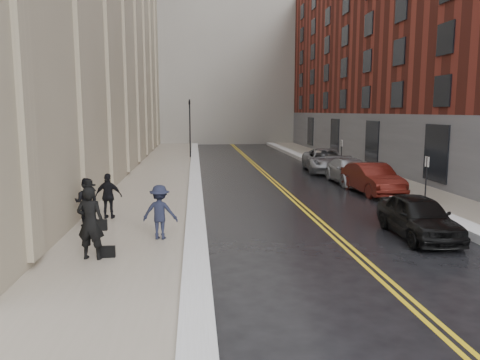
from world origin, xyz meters
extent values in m
plane|color=black|center=(0.00, 0.00, 0.00)|extent=(160.00, 160.00, 0.00)
cube|color=gray|center=(-4.50, 16.00, 0.07)|extent=(4.00, 64.00, 0.15)
cube|color=gray|center=(9.00, 16.00, 0.07)|extent=(3.00, 64.00, 0.15)
cube|color=gold|center=(2.38, 16.00, 0.00)|extent=(0.12, 64.00, 0.01)
cube|color=gold|center=(2.62, 16.00, 0.00)|extent=(0.12, 64.00, 0.01)
cube|color=white|center=(-2.20, 16.00, 0.13)|extent=(0.70, 60.80, 0.26)
cube|color=white|center=(7.15, 16.00, 0.15)|extent=(0.85, 60.80, 0.30)
cube|color=maroon|center=(17.50, 23.00, 9.00)|extent=(14.00, 50.00, 18.00)
cylinder|color=black|center=(-2.60, 30.00, 2.60)|extent=(0.12, 0.12, 5.20)
imported|color=black|center=(-2.60, 30.00, 4.60)|extent=(0.18, 0.15, 0.90)
cylinder|color=black|center=(7.90, 8.00, 1.10)|extent=(0.06, 0.06, 2.20)
cube|color=white|center=(7.90, 8.00, 2.00)|extent=(0.02, 0.35, 0.45)
cylinder|color=black|center=(7.90, 20.00, 1.10)|extent=(0.06, 0.06, 2.20)
cube|color=white|center=(7.90, 20.00, 2.00)|extent=(0.02, 0.35, 0.45)
imported|color=black|center=(5.20, 3.17, 0.71)|extent=(1.86, 4.25, 1.42)
imported|color=#48110C|center=(6.80, 11.42, 0.78)|extent=(1.93, 4.81, 1.55)
imported|color=#94969B|center=(6.80, 14.80, 0.72)|extent=(2.05, 4.99, 1.45)
imported|color=#929399|center=(6.80, 20.09, 0.80)|extent=(3.21, 5.98, 1.60)
imported|color=black|center=(-5.06, 1.36, 1.18)|extent=(0.82, 0.62, 2.05)
imported|color=black|center=(-6.03, 5.20, 1.01)|extent=(0.90, 0.73, 1.72)
imported|color=#1B1E31|center=(-3.32, 3.28, 1.02)|extent=(1.22, 0.84, 1.73)
imported|color=black|center=(-5.46, 6.36, 1.01)|extent=(1.05, 0.53, 1.72)
camera|label=1|loc=(-2.19, -11.41, 4.19)|focal=35.00mm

